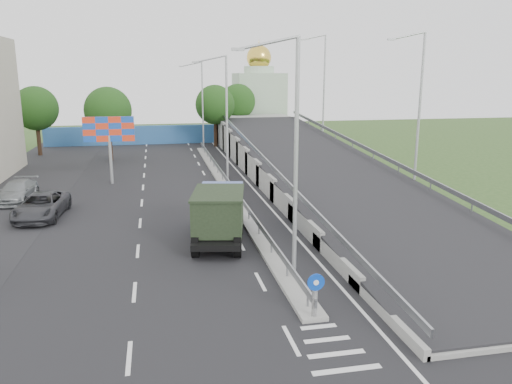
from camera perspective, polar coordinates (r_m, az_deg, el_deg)
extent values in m
plane|color=#2D4C1E|center=(17.07, 9.04, -17.73)|extent=(160.00, 160.00, 0.00)
cube|color=black|center=(34.84, -7.19, -1.40)|extent=(26.00, 90.00, 0.04)
cube|color=gray|center=(38.99, -3.26, 0.41)|extent=(1.00, 44.00, 0.20)
cube|color=gray|center=(42.07, 13.56, 4.13)|extent=(0.10, 50.00, 0.32)
cube|color=gray|center=(39.05, 0.77, 3.81)|extent=(0.10, 50.00, 0.32)
cube|color=gray|center=(38.86, -3.27, 1.35)|extent=(0.08, 44.00, 0.32)
cylinder|color=gray|center=(38.91, -3.27, 0.98)|extent=(0.09, 0.09, 0.60)
cylinder|color=black|center=(18.52, 6.72, -12.24)|extent=(0.20, 0.20, 1.20)
cylinder|color=#0C3FBF|center=(18.14, 6.86, -10.21)|extent=(0.64, 0.05, 0.64)
cylinder|color=white|center=(18.11, 6.89, -10.24)|extent=(0.20, 0.03, 0.20)
cylinder|color=#B2B5B7|center=(20.75, 4.58, 3.38)|extent=(0.18, 0.18, 10.00)
cylinder|color=#B2B5B7|center=(20.18, 1.42, 16.68)|extent=(2.57, 0.12, 0.66)
cube|color=#B2B5B7|center=(19.94, -2.08, 16.00)|extent=(0.50, 0.18, 0.12)
cylinder|color=#B2B5B7|center=(40.20, -3.34, 8.16)|extent=(0.18, 0.18, 10.00)
cylinder|color=#B2B5B7|center=(39.92, -5.20, 14.92)|extent=(2.57, 0.12, 0.66)
cube|color=#B2B5B7|center=(39.79, -6.97, 14.52)|extent=(0.50, 0.18, 0.12)
cylinder|color=#B2B5B7|center=(60.02, -6.11, 9.77)|extent=(0.18, 0.18, 10.00)
cylinder|color=#B2B5B7|center=(59.82, -7.41, 14.28)|extent=(2.57, 0.12, 0.66)
cube|color=#B2B5B7|center=(59.74, -8.58, 14.01)|extent=(0.50, 0.18, 0.12)
cube|color=#2B5FA1|center=(66.09, -10.27, 6.47)|extent=(30.00, 0.50, 2.40)
cube|color=#B2CCAD|center=(75.35, 0.33, 10.00)|extent=(7.00, 7.00, 9.00)
cylinder|color=#B2CCAD|center=(75.24, 0.33, 13.81)|extent=(4.40, 4.40, 1.00)
sphere|color=gold|center=(75.27, 0.34, 15.10)|extent=(3.60, 3.60, 3.60)
cone|color=gold|center=(75.37, 0.34, 16.62)|extent=(0.30, 0.30, 1.20)
cylinder|color=#B2B5B7|center=(42.34, -16.26, 3.54)|extent=(0.24, 0.24, 4.00)
cube|color=red|center=(42.02, -16.48, 6.90)|extent=(4.00, 0.20, 2.00)
cylinder|color=black|center=(54.26, -16.34, 5.56)|extent=(0.44, 0.44, 4.00)
sphere|color=#153D10|center=(53.96, -16.57, 8.93)|extent=(4.80, 4.80, 4.80)
cylinder|color=black|center=(62.45, -4.65, 6.99)|extent=(0.44, 0.44, 4.00)
sphere|color=#153D10|center=(62.18, -4.71, 9.92)|extent=(4.80, 4.80, 4.80)
cylinder|color=black|center=(60.37, -23.59, 5.72)|extent=(0.44, 0.44, 4.00)
sphere|color=#153D10|center=(60.09, -23.87, 8.74)|extent=(4.80, 4.80, 4.80)
cylinder|color=black|center=(69.91, -2.07, 7.69)|extent=(0.44, 0.44, 4.00)
sphere|color=#153D10|center=(69.67, -2.09, 10.31)|extent=(4.80, 4.80, 4.80)
cylinder|color=black|center=(29.02, -5.91, -3.20)|extent=(0.57, 1.18, 1.13)
cylinder|color=black|center=(28.89, -1.83, -3.21)|extent=(0.57, 1.18, 1.13)
cylinder|color=black|center=(28.13, -6.09, -3.73)|extent=(0.57, 1.18, 1.13)
cylinder|color=black|center=(28.00, -1.88, -3.74)|extent=(0.57, 1.18, 1.13)
cylinder|color=black|center=(24.73, -6.92, -6.16)|extent=(0.57, 1.18, 1.13)
cylinder|color=black|center=(24.58, -2.11, -6.19)|extent=(0.57, 1.18, 1.13)
cube|color=black|center=(26.82, -4.16, -4.19)|extent=(3.56, 6.72, 0.31)
cube|color=#3A4A8C|center=(28.87, -3.88, -0.80)|extent=(2.64, 2.08, 1.75)
cube|color=black|center=(29.53, -3.80, 0.44)|extent=(1.93, 0.44, 0.72)
cube|color=black|center=(29.99, -3.75, -2.40)|extent=(2.35, 0.61, 0.51)
cube|color=black|center=(25.91, -4.30, -2.21)|extent=(3.18, 4.32, 1.85)
cube|color=black|center=(25.67, -4.33, -0.10)|extent=(3.31, 4.44, 0.12)
imported|color=#343539|center=(33.91, -23.32, -1.47)|extent=(2.97, 5.69, 1.53)
imported|color=gray|center=(39.06, -25.63, 0.06)|extent=(2.33, 5.07, 1.44)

